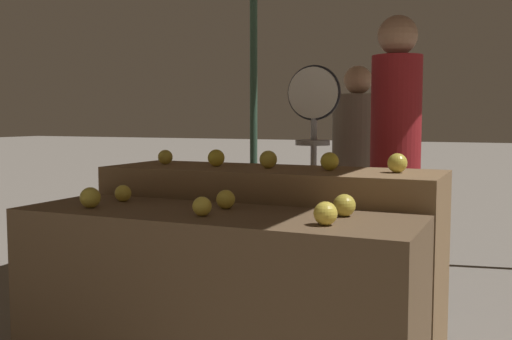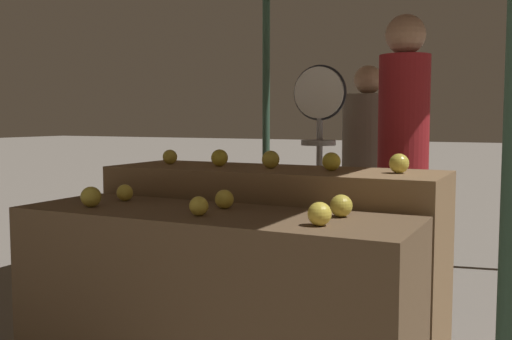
# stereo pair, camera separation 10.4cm
# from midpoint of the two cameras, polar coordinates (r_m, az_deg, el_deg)

# --- Properties ---
(display_counter_front) EXTENTS (1.67, 0.55, 0.82)m
(display_counter_front) POSITION_cam_midpoint_polar(r_m,az_deg,el_deg) (2.53, -3.13, -13.20)
(display_counter_front) COLOR brown
(display_counter_front) RESTS_ON ground_plane
(display_counter_back) EXTENTS (1.67, 0.55, 0.95)m
(display_counter_back) POSITION_cam_midpoint_polar(r_m,az_deg,el_deg) (3.03, 2.52, -8.85)
(display_counter_back) COLOR olive
(display_counter_back) RESTS_ON ground_plane
(apple_front_0) EXTENTS (0.09, 0.09, 0.09)m
(apple_front_0) POSITION_cam_midpoint_polar(r_m,az_deg,el_deg) (2.64, -14.37, -2.49)
(apple_front_0) COLOR gold
(apple_front_0) RESTS_ON display_counter_front
(apple_front_1) EXTENTS (0.08, 0.08, 0.08)m
(apple_front_1) POSITION_cam_midpoint_polar(r_m,az_deg,el_deg) (2.34, -4.20, -3.44)
(apple_front_1) COLOR yellow
(apple_front_1) RESTS_ON display_counter_front
(apple_front_2) EXTENTS (0.09, 0.09, 0.09)m
(apple_front_2) POSITION_cam_midpoint_polar(r_m,az_deg,el_deg) (2.13, 7.47, -4.17)
(apple_front_2) COLOR yellow
(apple_front_2) RESTS_ON display_counter_front
(apple_front_3) EXTENTS (0.08, 0.08, 0.08)m
(apple_front_3) POSITION_cam_midpoint_polar(r_m,az_deg,el_deg) (2.81, -11.35, -2.13)
(apple_front_3) COLOR yellow
(apple_front_3) RESTS_ON display_counter_front
(apple_front_4) EXTENTS (0.08, 0.08, 0.08)m
(apple_front_4) POSITION_cam_midpoint_polar(r_m,az_deg,el_deg) (2.51, -1.86, -2.80)
(apple_front_4) COLOR yellow
(apple_front_4) RESTS_ON display_counter_front
(apple_front_5) EXTENTS (0.09, 0.09, 0.09)m
(apple_front_5) POSITION_cam_midpoint_polar(r_m,az_deg,el_deg) (2.33, 9.38, -3.39)
(apple_front_5) COLOR gold
(apple_front_5) RESTS_ON display_counter_front
(apple_back_0) EXTENTS (0.08, 0.08, 0.08)m
(apple_back_0) POSITION_cam_midpoint_polar(r_m,az_deg,el_deg) (3.25, -7.29, 1.24)
(apple_back_0) COLOR gold
(apple_back_0) RESTS_ON display_counter_back
(apple_back_1) EXTENTS (0.09, 0.09, 0.09)m
(apple_back_1) POSITION_cam_midpoint_polar(r_m,az_deg,el_deg) (3.09, -2.53, 1.17)
(apple_back_1) COLOR gold
(apple_back_1) RESTS_ON display_counter_back
(apple_back_2) EXTENTS (0.09, 0.09, 0.09)m
(apple_back_2) POSITION_cam_midpoint_polar(r_m,az_deg,el_deg) (2.96, 2.42, 1.01)
(apple_back_2) COLOR gold
(apple_back_2) RESTS_ON display_counter_back
(apple_back_3) EXTENTS (0.09, 0.09, 0.09)m
(apple_back_3) POSITION_cam_midpoint_polar(r_m,az_deg,el_deg) (2.85, 8.23, 0.80)
(apple_back_3) COLOR gold
(apple_back_3) RESTS_ON display_counter_back
(apple_back_4) EXTENTS (0.09, 0.09, 0.09)m
(apple_back_4) POSITION_cam_midpoint_polar(r_m,az_deg,el_deg) (2.77, 14.52, 0.61)
(apple_back_4) COLOR gold
(apple_back_4) RESTS_ON display_counter_back
(produce_scale) EXTENTS (0.32, 0.20, 1.51)m
(produce_scale) POSITION_cam_midpoint_polar(r_m,az_deg,el_deg) (3.49, 6.87, 3.43)
(produce_scale) COLOR #99999E
(produce_scale) RESTS_ON ground_plane
(person_vendor_at_scale) EXTENTS (0.35, 0.35, 1.81)m
(person_vendor_at_scale) POSITION_cam_midpoint_polar(r_m,az_deg,el_deg) (3.72, 14.64, 2.92)
(person_vendor_at_scale) COLOR #2D2D38
(person_vendor_at_scale) RESTS_ON ground_plane
(person_customer_left) EXTENTS (0.38, 0.38, 1.58)m
(person_customer_left) POSITION_cam_midpoint_polar(r_m,az_deg,el_deg) (4.48, 11.18, 1.09)
(person_customer_left) COLOR #2D2D38
(person_customer_left) RESTS_ON ground_plane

